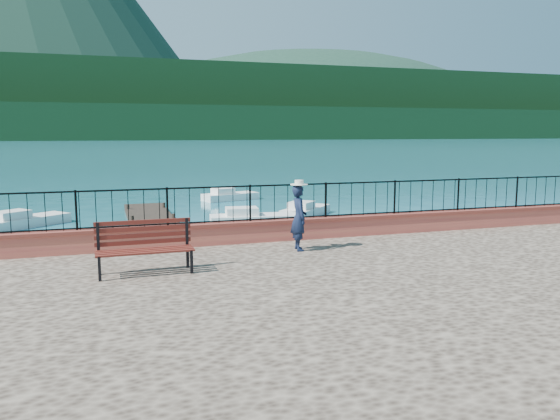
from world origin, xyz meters
TOP-DOWN VIEW (x-y plane):
  - ground at (0.00, 0.00)m, footprint 2000.00×2000.00m
  - parapet at (0.00, 3.70)m, footprint 28.00×0.46m
  - railing at (0.00, 3.70)m, footprint 27.00×0.05m
  - dock at (-2.00, 12.00)m, footprint 2.00×16.00m
  - far_forest at (0.00, 300.00)m, footprint 900.00×60.00m
  - foothills at (0.00, 360.00)m, footprint 900.00×120.00m
  - companion_hill at (220.00, 560.00)m, footprint 448.00×384.00m
  - park_bench at (-3.27, 1.15)m, footprint 2.02×0.68m
  - person at (0.60, 2.33)m, footprint 0.45×0.64m
  - hat at (0.60, 2.33)m, footprint 0.44×0.44m
  - boat_1 at (2.50, 13.36)m, footprint 4.19×1.79m
  - boat_2 at (5.57, 14.95)m, footprint 3.32×3.33m
  - boat_3 at (-7.43, 15.86)m, footprint 3.83×3.46m
  - boat_4 at (3.42, 22.38)m, footprint 3.64×2.20m

SIDE VIEW (x-z plane):
  - ground at x=0.00m, z-range 0.00..0.00m
  - companion_hill at x=220.00m, z-range -90.00..90.00m
  - dock at x=-2.00m, z-range 0.00..0.30m
  - boat_1 at x=2.50m, z-range 0.00..0.80m
  - boat_2 at x=5.57m, z-range 0.00..0.80m
  - boat_3 at x=-7.43m, z-range 0.00..0.80m
  - boat_4 at x=3.42m, z-range 0.00..0.80m
  - parapet at x=0.00m, z-range 1.20..1.78m
  - park_bench at x=-3.27m, z-range 0.97..2.09m
  - person at x=0.60m, z-range 1.20..2.86m
  - railing at x=0.00m, z-range 1.78..2.73m
  - hat at x=0.60m, z-range 2.86..2.98m
  - far_forest at x=0.00m, z-range 0.00..18.00m
  - foothills at x=0.00m, z-range 0.00..44.00m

